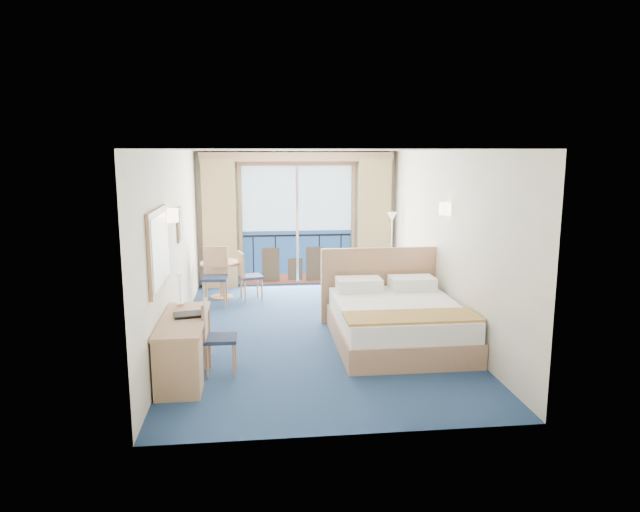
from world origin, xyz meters
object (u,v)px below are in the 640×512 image
Objects in this scene: nightstand at (411,296)px; table_chair_a at (247,273)px; bed at (396,320)px; desk at (179,356)px; armchair at (387,287)px; desk_chair at (214,333)px; round_table at (221,271)px; table_chair_b at (215,272)px; floor_lamp at (392,231)px.

nightstand is 0.56× the size of table_chair_a.
bed is 1.77m from nightstand.
armchair is at bearing 45.98° from desk.
armchair reaches higher than nightstand.
desk reaches higher than armchair.
desk_chair is at bearing -141.60° from nightstand.
table_chair_a reaches higher than nightstand.
desk is at bearing -93.17° from round_table.
table_chair_b reaches higher than desk_chair.
bed is at bearing -102.17° from floor_lamp.
table_chair_a reaches higher than round_table.
round_table is at bearing 86.83° from desk.
armchair is at bearing -6.59° from table_chair_b.
armchair is 0.75× the size of table_chair_b.
bed reaches higher than round_table.
desk is at bearing -1.66° from armchair.
table_chair_b is at bearing 95.68° from table_chair_a.
round_table is at bearing 82.91° from table_chair_b.
desk_chair is 3.50m from table_chair_a.
nightstand is at bearing -10.26° from table_chair_b.
armchair is 2.54m from table_chair_a.
bed is at bearing -47.57° from round_table.
desk_chair is (-2.79, -2.79, 0.16)m from armchair.
bed is at bearing -112.49° from nightstand.
table_chair_b is at bearing 3.98° from desk_chair.
round_table is at bearing 49.50° from table_chair_a.
bed is at bearing 25.16° from desk.
floor_lamp is (0.69, 3.18, 0.82)m from bed.
round_table is (0.23, 4.18, 0.11)m from desk.
floor_lamp is at bearing 77.83° from bed.
floor_lamp reaches higher than round_table.
floor_lamp is 2.02× the size of round_table.
floor_lamp is at bearing -154.31° from armchair.
floor_lamp is 3.37m from round_table.
armchair is at bearing -17.67° from round_table.
bed is 2.63m from desk_chair.
armchair is 3.95m from desk_chair.
floor_lamp is 2.94m from table_chair_a.
armchair is 3.06m from round_table.
bed is at bearing -70.31° from desk_chair.
desk_chair is at bearing -160.78° from bed.
armchair is 0.85× the size of table_chair_a.
table_chair_b is at bearing -167.13° from floor_lamp.
table_chair_a is (0.71, 3.95, 0.11)m from desk.
nightstand is 1.79m from floor_lamp.
desk_chair is (-2.48, -0.86, 0.18)m from bed.
desk_chair is 1.01× the size of table_chair_a.
bed is 2.49× the size of desk_chair.
floor_lamp reaches higher than nightstand.
table_chair_a is at bearing 160.67° from nightstand.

